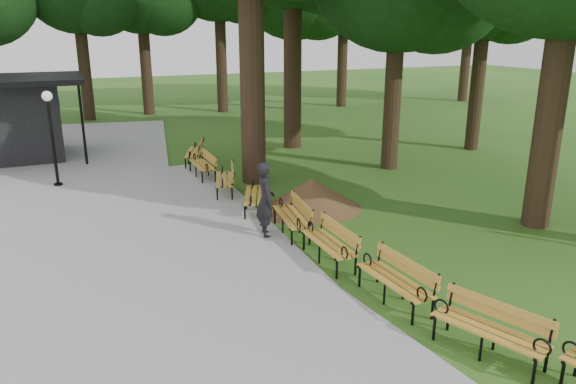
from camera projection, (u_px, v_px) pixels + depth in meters
name	position (u px, v px, depth m)	size (l,w,h in m)	color
ground	(343.00, 284.00, 10.95)	(100.00, 100.00, 0.00)	#295718
path	(119.00, 259.00, 12.05)	(12.00, 38.00, 0.06)	#99999B
person	(266.00, 200.00, 13.21)	(0.69, 0.45, 1.89)	black
kiosk	(6.00, 119.00, 20.83)	(5.07, 4.41, 3.17)	black
lamp_post	(50.00, 119.00, 17.01)	(0.32, 0.32, 3.08)	black
dirt_mound	(311.00, 194.00, 15.27)	(2.51, 2.51, 0.92)	#47301C
bench_1	(489.00, 331.00, 8.47)	(1.90, 0.64, 0.88)	#B7822A
bench_2	(395.00, 281.00, 10.13)	(1.90, 0.64, 0.88)	#B7822A
bench_3	(328.00, 243.00, 11.88)	(1.90, 0.64, 0.88)	#B7822A
bench_4	(291.00, 217.00, 13.52)	(1.90, 0.64, 0.88)	#B7822A
bench_5	(254.00, 196.00, 15.22)	(1.90, 0.64, 0.88)	#B7822A
bench_6	(224.00, 179.00, 16.84)	(1.90, 0.64, 0.88)	#B7822A
bench_7	(202.00, 165.00, 18.58)	(1.90, 0.64, 0.88)	#B7822A
bench_8	(194.00, 153.00, 20.41)	(1.90, 0.64, 0.88)	#B7822A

